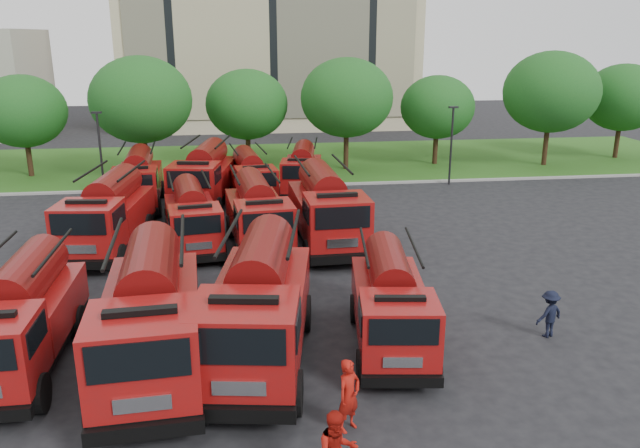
# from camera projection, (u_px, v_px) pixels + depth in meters

# --- Properties ---
(ground) EXTENTS (140.00, 140.00, 0.00)m
(ground) POSITION_uv_depth(u_px,v_px,m) (290.00, 298.00, 23.38)
(ground) COLOR black
(ground) RESTS_ON ground
(lawn) EXTENTS (70.00, 16.00, 0.12)m
(lawn) POSITION_uv_depth(u_px,v_px,m) (261.00, 162.00, 48.02)
(lawn) COLOR #2B5516
(lawn) RESTS_ON ground
(curb) EXTENTS (70.00, 0.30, 0.14)m
(curb) POSITION_uv_depth(u_px,v_px,m) (267.00, 186.00, 40.34)
(curb) COLOR gray
(curb) RESTS_ON ground
(apartment_building) EXTENTS (30.00, 14.18, 25.00)m
(apartment_building) POSITION_uv_depth(u_px,v_px,m) (269.00, 5.00, 65.47)
(apartment_building) COLOR #C8B795
(apartment_building) RESTS_ON ground
(tree_1) EXTENTS (5.71, 5.71, 6.98)m
(tree_1) POSITION_uv_depth(u_px,v_px,m) (23.00, 111.00, 41.87)
(tree_1) COLOR #382314
(tree_1) RESTS_ON ground
(tree_2) EXTENTS (6.72, 6.72, 8.22)m
(tree_2) POSITION_uv_depth(u_px,v_px,m) (141.00, 100.00, 41.21)
(tree_2) COLOR #382314
(tree_2) RESTS_ON ground
(tree_3) EXTENTS (5.88, 5.88, 7.19)m
(tree_3) POSITION_uv_depth(u_px,v_px,m) (247.00, 105.00, 44.66)
(tree_3) COLOR #382314
(tree_3) RESTS_ON ground
(tree_4) EXTENTS (6.55, 6.55, 8.01)m
(tree_4) POSITION_uv_depth(u_px,v_px,m) (347.00, 98.00, 43.95)
(tree_4) COLOR #382314
(tree_4) RESTS_ON ground
(tree_5) EXTENTS (5.46, 5.46, 6.68)m
(tree_5) POSITION_uv_depth(u_px,v_px,m) (438.00, 107.00, 46.03)
(tree_5) COLOR #382314
(tree_5) RESTS_ON ground
(tree_6) EXTENTS (6.89, 6.89, 8.42)m
(tree_6) POSITION_uv_depth(u_px,v_px,m) (551.00, 92.00, 45.28)
(tree_6) COLOR #382314
(tree_6) RESTS_ON ground
(tree_7) EXTENTS (6.05, 6.05, 7.39)m
(tree_7) POSITION_uv_depth(u_px,v_px,m) (623.00, 98.00, 48.25)
(tree_7) COLOR #382314
(tree_7) RESTS_ON ground
(lamp_post_0) EXTENTS (0.60, 0.25, 5.11)m
(lamp_post_0) POSITION_uv_depth(u_px,v_px,m) (100.00, 148.00, 37.60)
(lamp_post_0) COLOR black
(lamp_post_0) RESTS_ON ground
(lamp_post_1) EXTENTS (0.60, 0.25, 5.11)m
(lamp_post_1) POSITION_uv_depth(u_px,v_px,m) (451.00, 141.00, 40.35)
(lamp_post_1) COLOR black
(lamp_post_1) RESTS_ON ground
(fire_truck_0) EXTENTS (2.60, 6.97, 3.16)m
(fire_truck_0) POSITION_uv_depth(u_px,v_px,m) (20.00, 317.00, 18.11)
(fire_truck_0) COLOR black
(fire_truck_0) RESTS_ON ground
(fire_truck_1) EXTENTS (3.32, 8.04, 3.58)m
(fire_truck_1) POSITION_uv_depth(u_px,v_px,m) (151.00, 315.00, 17.77)
(fire_truck_1) COLOR black
(fire_truck_1) RESTS_ON ground
(fire_truck_2) EXTENTS (3.93, 8.21, 3.59)m
(fire_truck_2) POSITION_uv_depth(u_px,v_px,m) (258.00, 304.00, 18.49)
(fire_truck_2) COLOR black
(fire_truck_2) RESTS_ON ground
(fire_truck_3) EXTENTS (3.01, 6.58, 2.89)m
(fire_truck_3) POSITION_uv_depth(u_px,v_px,m) (391.00, 302.00, 19.50)
(fire_truck_3) COLOR black
(fire_truck_3) RESTS_ON ground
(fire_truck_4) EXTENTS (3.39, 7.66, 3.38)m
(fire_truck_4) POSITION_uv_depth(u_px,v_px,m) (108.00, 214.00, 28.20)
(fire_truck_4) COLOR black
(fire_truck_4) RESTS_ON ground
(fire_truck_5) EXTENTS (3.10, 6.65, 2.91)m
(fire_truck_5) POSITION_uv_depth(u_px,v_px,m) (192.00, 217.00, 28.56)
(fire_truck_5) COLOR black
(fire_truck_5) RESTS_ON ground
(fire_truck_6) EXTENTS (3.09, 7.19, 3.18)m
(fire_truck_6) POSITION_uv_depth(u_px,v_px,m) (258.00, 214.00, 28.58)
(fire_truck_6) COLOR black
(fire_truck_6) RESTS_ON ground
(fire_truck_7) EXTENTS (3.08, 7.81, 3.51)m
(fire_truck_7) POSITION_uv_depth(u_px,v_px,m) (326.00, 208.00, 28.87)
(fire_truck_7) COLOR black
(fire_truck_7) RESTS_ON ground
(fire_truck_8) EXTENTS (2.91, 7.07, 3.15)m
(fire_truck_8) POSITION_uv_depth(u_px,v_px,m) (138.00, 179.00, 35.44)
(fire_truck_8) COLOR black
(fire_truck_8) RESTS_ON ground
(fire_truck_9) EXTENTS (3.79, 7.85, 3.43)m
(fire_truck_9) POSITION_uv_depth(u_px,v_px,m) (204.00, 176.00, 35.73)
(fire_truck_9) COLOR black
(fire_truck_9) RESTS_ON ground
(fire_truck_10) EXTENTS (3.00, 6.66, 2.93)m
(fire_truck_10) POSITION_uv_depth(u_px,v_px,m) (251.00, 177.00, 36.45)
(fire_truck_10) COLOR black
(fire_truck_10) RESTS_ON ground
(fire_truck_11) EXTENTS (3.20, 6.72, 2.94)m
(fire_truck_11) POSITION_uv_depth(u_px,v_px,m) (302.00, 170.00, 38.42)
(fire_truck_11) COLOR black
(fire_truck_11) RESTS_ON ground
(firefighter_0) EXTENTS (0.86, 0.83, 1.91)m
(firefighter_0) POSITION_uv_depth(u_px,v_px,m) (348.00, 429.00, 15.62)
(firefighter_0) COLOR #9A130B
(firefighter_0) RESTS_ON ground
(firefighter_2) EXTENTS (1.03, 1.27, 1.89)m
(firefighter_2) POSITION_uv_depth(u_px,v_px,m) (408.00, 373.00, 18.22)
(firefighter_2) COLOR #9A130B
(firefighter_2) RESTS_ON ground
(firefighter_3) EXTENTS (1.15, 0.86, 1.59)m
(firefighter_3) POSITION_uv_depth(u_px,v_px,m) (547.00, 336.00, 20.43)
(firefighter_3) COLOR black
(firefighter_3) RESTS_ON ground
(firefighter_4) EXTENTS (1.12, 1.09, 1.94)m
(firefighter_4) POSITION_uv_depth(u_px,v_px,m) (153.00, 320.00, 21.58)
(firefighter_4) COLOR black
(firefighter_4) RESTS_ON ground
(firefighter_5) EXTENTS (1.80, 0.79, 1.94)m
(firefighter_5) POSITION_uv_depth(u_px,v_px,m) (351.00, 243.00, 29.62)
(firefighter_5) COLOR #9A130B
(firefighter_5) RESTS_ON ground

